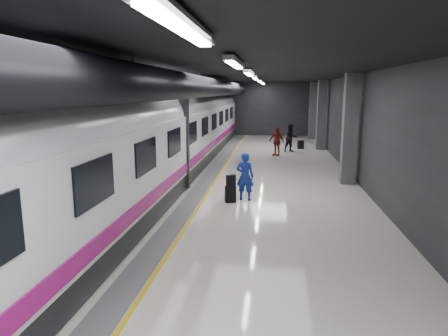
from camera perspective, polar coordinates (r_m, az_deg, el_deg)
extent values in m
plane|color=silver|center=(15.35, 1.40, -3.38)|extent=(40.00, 40.00, 0.00)
cube|color=black|center=(14.89, 1.48, 13.66)|extent=(10.00, 40.00, 0.02)
cube|color=#28282B|center=(34.86, 4.69, 8.37)|extent=(10.00, 0.02, 4.50)
cube|color=#28282B|center=(16.22, -16.50, 5.03)|extent=(0.02, 40.00, 4.50)
cube|color=#28282B|center=(15.30, 20.48, 4.46)|extent=(0.02, 40.00, 4.50)
cube|color=slate|center=(15.53, -3.57, -3.20)|extent=(0.65, 39.80, 0.01)
cube|color=yellow|center=(15.46, -2.11, -3.24)|extent=(0.10, 39.80, 0.01)
cylinder|color=black|center=(15.05, -3.56, 11.51)|extent=(0.80, 38.00, 0.80)
cube|color=silver|center=(3.94, -5.82, 19.74)|extent=(0.22, 2.60, 0.10)
cube|color=silver|center=(8.86, 1.58, 14.86)|extent=(0.22, 2.60, 0.10)
cube|color=silver|center=(13.84, 3.61, 13.43)|extent=(0.22, 2.60, 0.10)
cube|color=silver|center=(18.83, 4.56, 12.75)|extent=(0.22, 2.60, 0.10)
cube|color=silver|center=(23.82, 5.11, 12.36)|extent=(0.22, 2.60, 0.10)
cube|color=silver|center=(28.82, 5.46, 12.10)|extent=(0.22, 2.60, 0.10)
cube|color=silver|center=(32.81, 5.67, 11.95)|extent=(0.22, 2.60, 0.10)
cube|color=#515154|center=(17.15, 17.50, 5.27)|extent=(0.55, 0.55, 4.50)
cube|color=#515154|center=(27.02, 13.72, 7.36)|extent=(0.55, 0.55, 4.50)
cube|color=#515154|center=(32.98, 12.54, 8.00)|extent=(0.55, 0.55, 4.50)
cube|color=black|center=(15.90, -10.33, -1.75)|extent=(2.80, 38.00, 0.60)
cube|color=white|center=(15.66, -10.51, 3.26)|extent=(2.90, 38.00, 2.20)
cylinder|color=white|center=(15.56, -10.63, 6.72)|extent=(2.80, 38.00, 2.80)
cube|color=#980D68|center=(15.41, -5.18, 0.26)|extent=(0.04, 38.00, 0.35)
cube|color=black|center=(15.63, -10.54, 4.17)|extent=(3.05, 0.25, 3.80)
cube|color=black|center=(7.70, -17.94, -1.92)|extent=(0.05, 1.60, 0.85)
cube|color=black|center=(10.45, -11.07, 1.68)|extent=(0.05, 1.60, 0.85)
cube|color=black|center=(13.30, -7.09, 3.76)|extent=(0.05, 1.60, 0.85)
cube|color=black|center=(16.21, -4.51, 5.09)|extent=(0.05, 1.60, 0.85)
cube|color=black|center=(19.14, -2.72, 6.00)|extent=(0.05, 1.60, 0.85)
cube|color=black|center=(22.10, -1.40, 6.67)|extent=(0.05, 1.60, 0.85)
cube|color=black|center=(25.06, -0.39, 7.18)|extent=(0.05, 1.60, 0.85)
cube|color=black|center=(28.03, 0.41, 7.58)|extent=(0.05, 1.60, 0.85)
cube|color=black|center=(31.01, 1.05, 7.90)|extent=(0.05, 1.60, 0.85)
imported|color=#164AA8|center=(14.00, 3.02, -1.21)|extent=(0.67, 0.49, 1.70)
cube|color=black|center=(13.81, 0.92, -3.77)|extent=(0.41, 0.34, 0.57)
cube|color=black|center=(13.66, 1.00, -1.83)|extent=(0.34, 0.31, 0.40)
imported|color=black|center=(25.57, 9.53, 4.29)|extent=(1.08, 0.98, 1.80)
imported|color=maroon|center=(23.95, 7.52, 3.80)|extent=(1.07, 0.91, 1.71)
cube|color=black|center=(27.16, 10.90, 3.31)|extent=(0.44, 0.37, 0.56)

